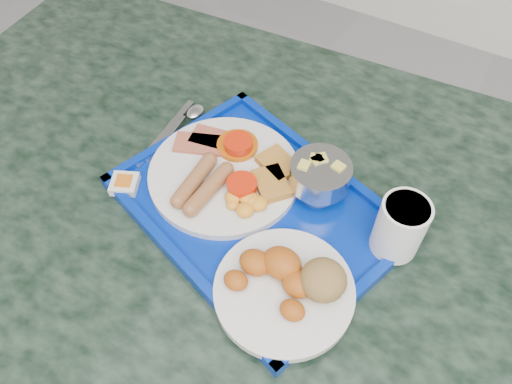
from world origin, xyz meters
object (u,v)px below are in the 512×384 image
main_plate (228,174)px  bread_plate (290,284)px  juice_cup (400,226)px  fruit_bowl (320,175)px  table (242,274)px  tray (256,210)px

main_plate → bread_plate: size_ratio=1.27×
juice_cup → fruit_bowl: bearing=166.1°
table → juice_cup: size_ratio=14.54×
bread_plate → juice_cup: bearing=55.1°
tray → fruit_bowl: (0.07, 0.07, 0.05)m
tray → juice_cup: 0.21m
tray → bread_plate: 0.15m
tray → main_plate: bearing=157.7°
table → juice_cup: juice_cup is taller
table → bread_plate: bread_plate is taller
table → tray: tray is taller
table → fruit_bowl: (0.09, 0.08, 0.26)m
fruit_bowl → table: bearing=-137.9°
table → main_plate: bearing=138.2°
table → fruit_bowl: bearing=42.1°
tray → main_plate: (-0.07, 0.03, 0.02)m
fruit_bowl → juice_cup: (0.14, -0.03, 0.01)m
table → juice_cup: (0.23, 0.05, 0.27)m
main_plate → bread_plate: bearing=-35.4°
main_plate → juice_cup: 0.27m
tray → main_plate: size_ratio=1.99×
table → main_plate: main_plate is taller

